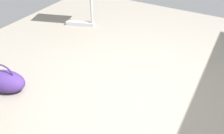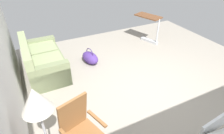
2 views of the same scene
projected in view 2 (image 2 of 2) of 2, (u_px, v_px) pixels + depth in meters
The scene contains 6 objects.
ground_plane at pixel (149, 92), 4.04m from camera, with size 6.74×6.74×0.00m, color gray.
couch at pixel (43, 62), 4.50m from camera, with size 1.61×0.87×0.85m.
rocking_chair at pixel (80, 132), 2.58m from camera, with size 0.87×0.68×1.05m.
floor_lamp at pixel (37, 107), 1.98m from camera, with size 0.34×0.34×1.48m.
overbed_table at pixel (149, 26), 5.85m from camera, with size 0.89×0.64×0.84m.
duffel_bag at pixel (90, 58), 4.95m from camera, with size 0.62×0.45×0.43m.
Camera 2 is at (-2.40, 2.08, 2.67)m, focal length 29.91 mm.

